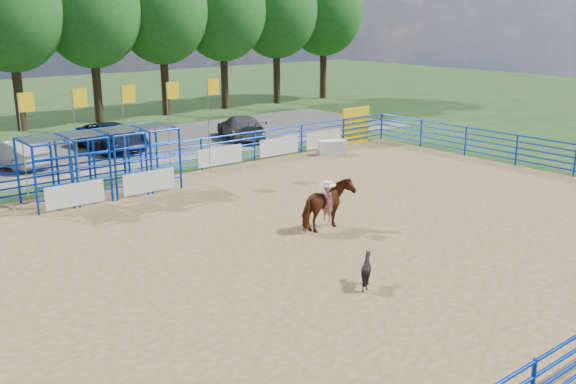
% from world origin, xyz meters
% --- Properties ---
extents(ground, '(120.00, 120.00, 0.00)m').
position_xyz_m(ground, '(0.00, 0.00, 0.00)').
color(ground, '#304F1F').
rests_on(ground, ground).
extents(arena_dirt, '(30.00, 20.00, 0.02)m').
position_xyz_m(arena_dirt, '(0.00, 0.00, 0.01)').
color(arena_dirt, '#9E7F4F').
rests_on(arena_dirt, ground).
extents(gravel_strip, '(40.00, 10.00, 0.01)m').
position_xyz_m(gravel_strip, '(0.00, 17.00, 0.01)').
color(gravel_strip, slate).
rests_on(gravel_strip, ground).
extents(announcer_table, '(1.49, 1.12, 0.72)m').
position_xyz_m(announcer_table, '(9.98, 8.70, 0.38)').
color(announcer_table, white).
rests_on(announcer_table, arena_dirt).
extents(horse_and_rider, '(2.05, 1.11, 2.27)m').
position_xyz_m(horse_and_rider, '(1.74, 0.14, 0.90)').
color(horse_and_rider, '#622C13').
rests_on(horse_and_rider, arena_dirt).
extents(calf, '(0.82, 0.73, 0.87)m').
position_xyz_m(calf, '(-0.55, -3.87, 0.45)').
color(calf, black).
rests_on(calf, arena_dirt).
extents(car_b, '(2.35, 4.25, 1.33)m').
position_xyz_m(car_b, '(-3.47, 16.01, 0.67)').
color(car_b, '#95979D').
rests_on(car_b, gravel_strip).
extents(car_c, '(2.43, 5.09, 1.40)m').
position_xyz_m(car_c, '(1.75, 16.92, 0.71)').
color(car_c, '#161D38').
rests_on(car_c, gravel_strip).
extents(car_d, '(3.30, 5.02, 1.35)m').
position_xyz_m(car_d, '(8.83, 15.14, 0.69)').
color(car_d, '#4F4F51').
rests_on(car_d, gravel_strip).
extents(perimeter_fence, '(30.10, 20.10, 1.50)m').
position_xyz_m(perimeter_fence, '(0.00, 0.00, 0.75)').
color(perimeter_fence, '#0833B6').
rests_on(perimeter_fence, ground).
extents(chute_assembly, '(19.32, 2.41, 4.20)m').
position_xyz_m(chute_assembly, '(-1.90, 8.84, 1.26)').
color(chute_assembly, '#0833B6').
rests_on(chute_assembly, ground).
extents(treeline, '(56.40, 6.40, 11.24)m').
position_xyz_m(treeline, '(0.00, 26.00, 7.53)').
color(treeline, '#3F2B19').
rests_on(treeline, ground).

